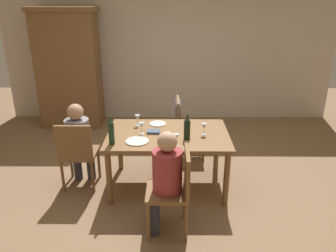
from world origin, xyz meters
TOP-DOWN VIEW (x-y plane):
  - ground_plane at (0.00, 0.00)m, footprint 10.00×10.00m
  - rear_room_partition at (0.00, 2.71)m, footprint 6.40×0.12m
  - armoire_cabinet at (-1.86, 2.26)m, footprint 1.18×0.62m
  - dining_table at (0.00, 0.00)m, footprint 1.52×1.02m
  - chair_near at (0.09, -0.89)m, footprint 0.44×0.44m
  - chair_left_end at (-1.14, -0.09)m, footprint 0.44×0.44m
  - chair_far_right at (0.22, 0.89)m, footprint 0.46×0.44m
  - person_woman_host at (-0.03, -0.89)m, footprint 0.35×0.30m
  - person_man_bearded at (-1.14, 0.03)m, footprint 0.30×0.35m
  - wine_bottle_tall_green at (0.23, -0.17)m, footprint 0.08×0.08m
  - wine_bottle_dark_red at (-0.65, -0.32)m, footprint 0.07×0.07m
  - wine_glass_near_left at (0.09, -0.37)m, footprint 0.07×0.07m
  - wine_glass_centre at (-0.33, -0.01)m, footprint 0.07×0.07m
  - wine_glass_near_right at (0.45, -0.04)m, footprint 0.07×0.07m
  - wine_glass_far at (-0.41, 0.27)m, footprint 0.07×0.07m
  - dinner_plate_host at (-0.36, -0.26)m, footprint 0.28×0.28m
  - dinner_plate_guest_left at (-0.14, 0.32)m, footprint 0.22×0.22m
  - folded_napkin at (-0.18, 0.02)m, footprint 0.16×0.13m

SIDE VIEW (x-z plane):
  - ground_plane at x=0.00m, z-range 0.00..0.00m
  - chair_near at x=0.09m, z-range 0.07..0.99m
  - chair_left_end at x=-1.14m, z-range 0.07..0.99m
  - chair_far_right at x=0.22m, z-range 0.13..1.05m
  - person_man_bearded at x=-1.14m, z-range 0.09..1.21m
  - person_woman_host at x=-0.03m, z-range 0.09..1.22m
  - dining_table at x=0.00m, z-range 0.28..1.02m
  - dinner_plate_host at x=-0.36m, z-range 0.74..0.75m
  - dinner_plate_guest_left at x=-0.14m, z-range 0.74..0.75m
  - folded_napkin at x=-0.18m, z-range 0.74..0.77m
  - wine_glass_near_left at x=0.09m, z-range 0.77..0.92m
  - wine_glass_centre at x=-0.33m, z-range 0.77..0.92m
  - wine_glass_near_right at x=0.45m, z-range 0.77..0.92m
  - wine_glass_far at x=-0.41m, z-range 0.77..0.92m
  - wine_bottle_tall_green at x=0.23m, z-range 0.72..1.04m
  - wine_bottle_dark_red at x=-0.65m, z-range 0.72..1.07m
  - armoire_cabinet at x=-1.86m, z-range 0.01..2.19m
  - rear_room_partition at x=0.00m, z-range 0.00..2.70m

